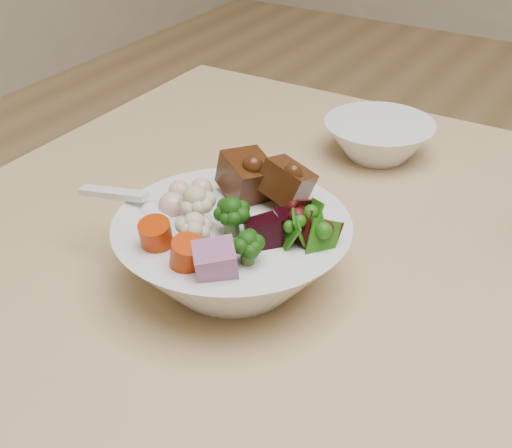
# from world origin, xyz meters

# --- Properties ---
(food_bowl) EXTENTS (0.21, 0.21, 0.11)m
(food_bowl) POSITION_xyz_m (-0.56, -0.02, 0.71)
(food_bowl) COLOR white
(food_bowl) RESTS_ON dining_table
(soup_spoon) EXTENTS (0.11, 0.03, 0.02)m
(soup_spoon) POSITION_xyz_m (-0.65, -0.04, 0.73)
(soup_spoon) COLOR white
(soup_spoon) RESTS_ON food_bowl
(side_bowl) EXTENTS (0.13, 0.13, 0.04)m
(side_bowl) POSITION_xyz_m (-0.56, 0.28, 0.69)
(side_bowl) COLOR white
(side_bowl) RESTS_ON dining_table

